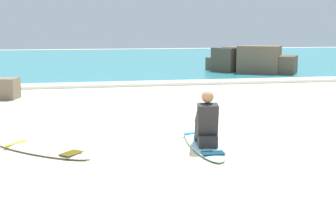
% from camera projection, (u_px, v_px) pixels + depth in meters
% --- Properties ---
extents(ground_plane, '(80.00, 80.00, 0.00)m').
position_uv_depth(ground_plane, '(163.00, 152.00, 7.54)').
color(ground_plane, beige).
extents(sea, '(80.00, 28.00, 0.10)m').
position_uv_depth(sea, '(98.00, 60.00, 29.51)').
color(sea, teal).
rests_on(sea, ground).
extents(breaking_foam, '(80.00, 0.90, 0.11)m').
position_uv_depth(breaking_foam, '(116.00, 84.00, 16.26)').
color(breaking_foam, white).
rests_on(breaking_foam, ground).
extents(surfboard_main, '(0.65, 2.36, 0.08)m').
position_uv_depth(surfboard_main, '(203.00, 143.00, 7.94)').
color(surfboard_main, '#9ED1E5').
rests_on(surfboard_main, ground).
extents(surfer_seated, '(0.44, 0.74, 0.95)m').
position_uv_depth(surfer_seated, '(207.00, 124.00, 7.66)').
color(surfer_seated, '#232326').
rests_on(surfer_seated, surfboard_main).
extents(surfboard_spare_near, '(1.93, 1.81, 0.08)m').
position_uv_depth(surfboard_spare_near, '(41.00, 149.00, 7.55)').
color(surfboard_spare_near, white).
rests_on(surfboard_spare_near, ground).
extents(rock_outcrop_distant, '(3.70, 3.96, 1.30)m').
position_uv_depth(rock_outcrop_distant, '(250.00, 62.00, 20.51)').
color(rock_outcrop_distant, brown).
rests_on(rock_outcrop_distant, ground).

